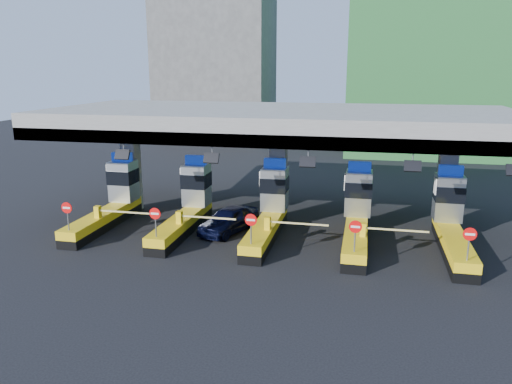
# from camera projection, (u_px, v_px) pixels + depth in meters

# --- Properties ---
(ground) EXTENTS (120.00, 120.00, 0.00)m
(ground) POSITION_uv_depth(u_px,v_px,m) (269.00, 234.00, 29.17)
(ground) COLOR black
(ground) RESTS_ON ground
(toll_canopy) EXTENTS (28.00, 12.09, 7.00)m
(toll_canopy) POSITION_uv_depth(u_px,v_px,m) (278.00, 123.00, 30.40)
(toll_canopy) COLOR slate
(toll_canopy) RESTS_ON ground
(toll_lane_far_left) EXTENTS (4.43, 8.00, 4.16)m
(toll_lane_far_left) POSITION_uv_depth(u_px,v_px,m) (113.00, 200.00, 31.18)
(toll_lane_far_left) COLOR black
(toll_lane_far_left) RESTS_ON ground
(toll_lane_left) EXTENTS (4.43, 8.00, 4.16)m
(toll_lane_left) POSITION_uv_depth(u_px,v_px,m) (189.00, 205.00, 30.14)
(toll_lane_left) COLOR black
(toll_lane_left) RESTS_ON ground
(toll_lane_center) EXTENTS (4.43, 8.00, 4.16)m
(toll_lane_center) POSITION_uv_depth(u_px,v_px,m) (270.00, 209.00, 29.09)
(toll_lane_center) COLOR black
(toll_lane_center) RESTS_ON ground
(toll_lane_right) EXTENTS (4.43, 8.00, 4.16)m
(toll_lane_right) POSITION_uv_depth(u_px,v_px,m) (357.00, 215.00, 28.05)
(toll_lane_right) COLOR black
(toll_lane_right) RESTS_ON ground
(toll_lane_far_right) EXTENTS (4.43, 8.00, 4.16)m
(toll_lane_far_right) POSITION_uv_depth(u_px,v_px,m) (451.00, 220.00, 27.00)
(toll_lane_far_right) COLOR black
(toll_lane_far_right) RESTS_ON ground
(bg_building_scaffold) EXTENTS (18.00, 12.00, 28.00)m
(bg_building_scaffold) POSITION_uv_depth(u_px,v_px,m) (436.00, 24.00, 53.58)
(bg_building_scaffold) COLOR #1E5926
(bg_building_scaffold) RESTS_ON ground
(bg_building_concrete) EXTENTS (14.00, 10.00, 18.00)m
(bg_building_concrete) POSITION_uv_depth(u_px,v_px,m) (216.00, 71.00, 64.02)
(bg_building_concrete) COLOR #4C4C49
(bg_building_concrete) RESTS_ON ground
(van) EXTENTS (3.27, 4.81, 1.52)m
(van) POSITION_uv_depth(u_px,v_px,m) (229.00, 220.00, 29.30)
(van) COLOR black
(van) RESTS_ON ground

